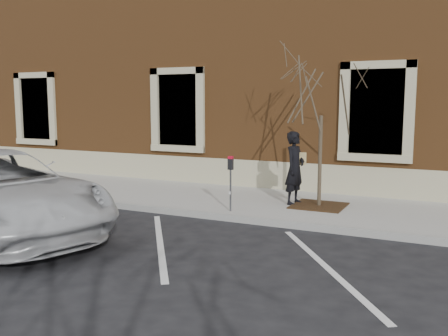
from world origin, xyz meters
The scene contains 9 objects.
ground centered at (0.00, 0.00, 0.00)m, with size 120.00×120.00×0.00m, color #28282B.
sidewalk_near centered at (0.00, 1.75, 0.07)m, with size 40.00×3.50×0.15m, color #AAA7A0.
curb_near centered at (0.00, -0.05, 0.07)m, with size 40.00×0.12×0.15m, color #9E9E99.
parking_stripes centered at (0.00, -2.20, 0.00)m, with size 28.00×4.40×0.01m, color silver, non-canonical shape.
building_civic centered at (0.00, 7.74, 4.00)m, with size 40.00×8.62×8.00m.
man centered at (1.39, 1.72, 1.05)m, with size 0.65×0.43×1.79m, color black.
parking_meter centered at (0.32, 0.29, 1.04)m, with size 0.12×0.09×1.28m.
tree_grate centered at (2.02, 1.70, 0.17)m, with size 1.23×1.23×0.03m, color #3C2413.
sapling centered at (2.02, 1.70, 2.93)m, with size 2.39×2.39×3.98m.
Camera 1 is at (5.10, -9.96, 2.68)m, focal length 40.00 mm.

